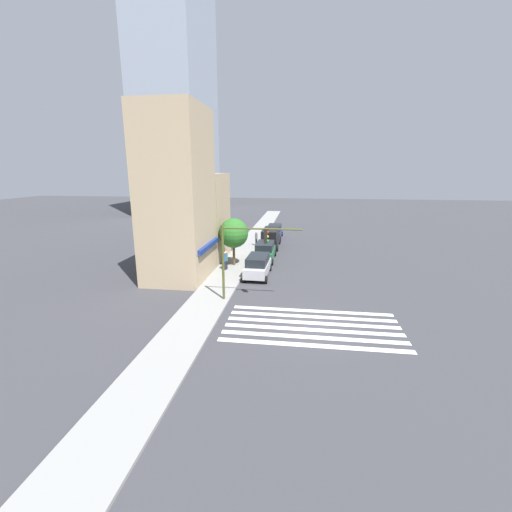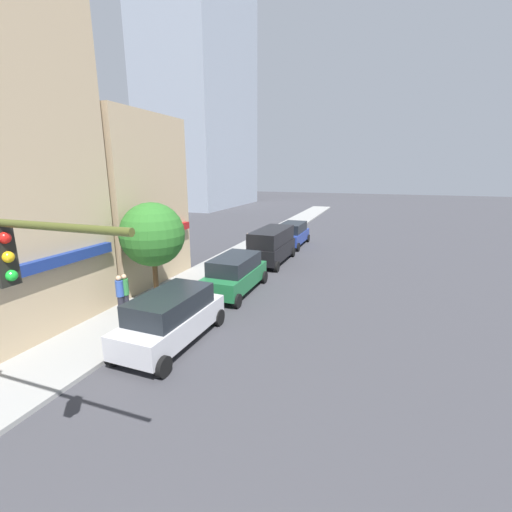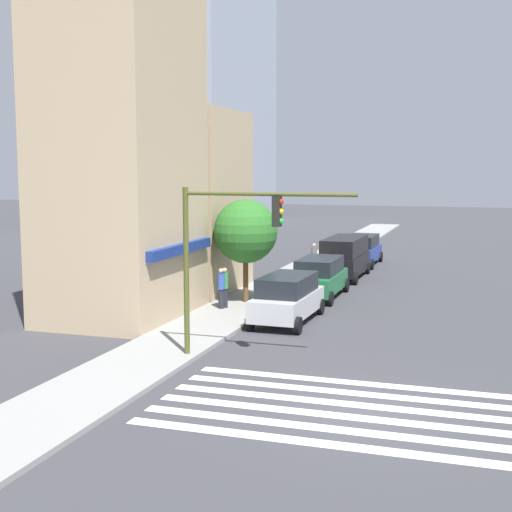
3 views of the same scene
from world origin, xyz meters
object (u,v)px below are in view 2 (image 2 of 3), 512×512
object	(u,v)px
street_tree	(152,235)
van_black	(272,244)
suv_blue	(292,234)
suv_silver	(171,317)
pedestrian_green_top	(125,293)
pedestrian_grey_coat	(248,245)
suv_green	(235,273)
pedestrian_blue_shirt	(120,295)

from	to	relation	value
street_tree	van_black	bearing A→B (deg)	-16.88
suv_blue	street_tree	size ratio (longest dim) A/B	1.00
suv_silver	pedestrian_green_top	bearing A→B (deg)	68.32
suv_silver	van_black	bearing A→B (deg)	1.48
street_tree	pedestrian_grey_coat	bearing A→B (deg)	-5.91
suv_silver	van_black	distance (m)	12.19
suv_green	pedestrian_blue_shirt	size ratio (longest dim) A/B	2.66
suv_blue	street_tree	world-z (taller)	street_tree
suv_green	suv_blue	xyz separation A→B (m)	(12.22, 0.00, 0.00)
suv_blue	pedestrian_green_top	size ratio (longest dim) A/B	2.66
van_black	pedestrian_blue_shirt	xyz separation A→B (m)	(-11.05, 3.31, -0.21)
suv_green	suv_silver	bearing A→B (deg)	-179.93
pedestrian_grey_coat	suv_silver	bearing A→B (deg)	-58.44
pedestrian_grey_coat	pedestrian_green_top	bearing A→B (deg)	-74.16
suv_green	pedestrian_grey_coat	bearing A→B (deg)	15.63
suv_blue	pedestrian_grey_coat	xyz separation A→B (m)	(-5.67, 1.82, 0.04)
suv_blue	street_tree	xyz separation A→B (m)	(-15.09, 2.80, 2.36)
pedestrian_blue_shirt	street_tree	size ratio (longest dim) A/B	0.38
suv_silver	van_black	world-z (taller)	van_black
suv_silver	pedestrian_green_top	size ratio (longest dim) A/B	2.68
pedestrian_grey_coat	suv_blue	bearing A→B (deg)	95.34
suv_green	pedestrian_grey_coat	size ratio (longest dim) A/B	2.66
pedestrian_green_top	pedestrian_grey_coat	world-z (taller)	same
pedestrian_green_top	street_tree	distance (m)	2.83
suv_silver	pedestrian_grey_coat	world-z (taller)	suv_silver
suv_silver	street_tree	world-z (taller)	street_tree
pedestrian_blue_shirt	street_tree	world-z (taller)	street_tree
suv_silver	street_tree	xyz separation A→B (m)	(2.96, 2.80, 2.36)
suv_green	pedestrian_grey_coat	xyz separation A→B (m)	(6.55, 1.82, 0.04)
suv_green	suv_blue	bearing A→B (deg)	0.07
van_black	pedestrian_blue_shirt	distance (m)	11.53
suv_green	street_tree	bearing A→B (deg)	135.75
suv_green	pedestrian_blue_shirt	world-z (taller)	suv_green
van_black	pedestrian_grey_coat	xyz separation A→B (m)	(0.19, 1.82, -0.21)
pedestrian_blue_shirt	suv_green	bearing A→B (deg)	112.32
suv_green	pedestrian_blue_shirt	bearing A→B (deg)	144.82
van_black	suv_blue	distance (m)	5.87
van_black	pedestrian_green_top	size ratio (longest dim) A/B	2.84
van_black	pedestrian_grey_coat	world-z (taller)	van_black
van_black	pedestrian_green_top	distance (m)	11.28
suv_silver	suv_blue	distance (m)	18.05
pedestrian_blue_shirt	pedestrian_grey_coat	xyz separation A→B (m)	(11.24, -1.49, 0.00)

